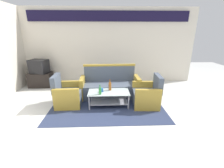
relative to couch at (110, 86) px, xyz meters
The scene contains 12 objects.
ground_plane 1.56m from the couch, 89.07° to the right, with size 14.00×14.00×0.00m, color white.
wall_back 1.91m from the couch, 89.06° to the left, with size 6.52×0.19×2.80m.
rug 0.72m from the couch, 98.49° to the right, with size 3.00×2.08×0.01m, color #2D3856.
couch is the anchor object (origin of this frame).
armchair_left 1.32m from the couch, 153.91° to the right, with size 0.72×0.78×0.85m.
armchair_right 1.21m from the couch, 35.06° to the right, with size 0.74×0.80×0.85m.
coffee_table 0.67m from the couch, 94.26° to the right, with size 1.10×0.60×0.40m.
bottle_green 0.91m from the couch, 108.12° to the right, with size 0.07×0.07×0.26m.
bottle_brown 0.60m from the couch, 91.33° to the right, with size 0.08×0.08×0.30m.
cup 0.73m from the couch, 109.23° to the right, with size 0.08×0.08×0.10m, color #2659A5.
tv_stand 2.73m from the couch, 158.11° to the left, with size 0.80×0.50×0.52m, color black.
television 2.77m from the couch, 158.06° to the left, with size 0.70×0.59×0.48m.
Camera 1 is at (-0.14, -3.00, 1.94)m, focal length 24.67 mm.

